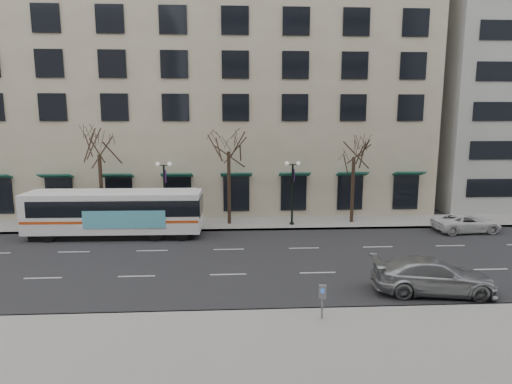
{
  "coord_description": "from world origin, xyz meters",
  "views": [
    {
      "loc": [
        0.31,
        -24.85,
        8.51
      ],
      "look_at": [
        1.74,
        1.28,
        4.0
      ],
      "focal_mm": 30.0,
      "sensor_mm": 36.0,
      "label": 1
    }
  ],
  "objects": [
    {
      "name": "lamp_post_left",
      "position": [
        -4.99,
        8.2,
        2.94
      ],
      "size": [
        1.22,
        0.45,
        5.21
      ],
      "color": "black",
      "rests_on": "ground"
    },
    {
      "name": "sidewalk_far",
      "position": [
        5.0,
        9.0,
        0.07
      ],
      "size": [
        80.0,
        4.0,
        0.15
      ],
      "primitive_type": "cube",
      "color": "gray",
      "rests_on": "ground"
    },
    {
      "name": "tree_far_mid",
      "position": [
        0.0,
        8.8,
        6.91
      ],
      "size": [
        3.6,
        3.6,
        8.55
      ],
      "color": "black",
      "rests_on": "ground"
    },
    {
      "name": "tree_far_left",
      "position": [
        -10.0,
        8.8,
        6.7
      ],
      "size": [
        3.6,
        3.6,
        8.34
      ],
      "color": "black",
      "rests_on": "ground"
    },
    {
      "name": "lamp_post_right",
      "position": [
        5.01,
        8.2,
        2.94
      ],
      "size": [
        1.22,
        0.45,
        5.21
      ],
      "color": "black",
      "rests_on": "ground"
    },
    {
      "name": "tree_far_right",
      "position": [
        10.0,
        8.8,
        6.42
      ],
      "size": [
        3.6,
        3.6,
        8.06
      ],
      "color": "black",
      "rests_on": "ground"
    },
    {
      "name": "white_pickup",
      "position": [
        18.0,
        5.78,
        0.69
      ],
      "size": [
        5.12,
        2.63,
        1.38
      ],
      "primitive_type": "imported",
      "rotation": [
        0.0,
        0.0,
        1.64
      ],
      "color": "silver",
      "rests_on": "ground"
    },
    {
      "name": "pay_station",
      "position": [
        4.03,
        -8.08,
        1.22
      ],
      "size": [
        0.35,
        0.26,
        1.47
      ],
      "rotation": [
        0.0,
        0.0,
        -0.2
      ],
      "color": "slate",
      "rests_on": "sidewalk_near"
    },
    {
      "name": "ground",
      "position": [
        0.0,
        0.0,
        0.0
      ],
      "size": [
        160.0,
        160.0,
        0.0
      ],
      "primitive_type": "plane",
      "color": "black",
      "rests_on": "ground"
    },
    {
      "name": "city_bus",
      "position": [
        -8.16,
        5.79,
        1.85
      ],
      "size": [
        12.55,
        2.95,
        3.39
      ],
      "rotation": [
        0.0,
        0.0,
        -0.02
      ],
      "color": "white",
      "rests_on": "ground"
    },
    {
      "name": "building_hotel",
      "position": [
        -2.0,
        21.0,
        12.0
      ],
      "size": [
        40.0,
        20.0,
        24.0
      ],
      "primitive_type": "cube",
      "color": "tan",
      "rests_on": "ground"
    },
    {
      "name": "silver_car",
      "position": [
        10.15,
        -5.31,
        0.86
      ],
      "size": [
        6.16,
        3.13,
        1.71
      ],
      "primitive_type": "imported",
      "rotation": [
        0.0,
        0.0,
        1.44
      ],
      "color": "#A6A9AD",
      "rests_on": "ground"
    }
  ]
}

